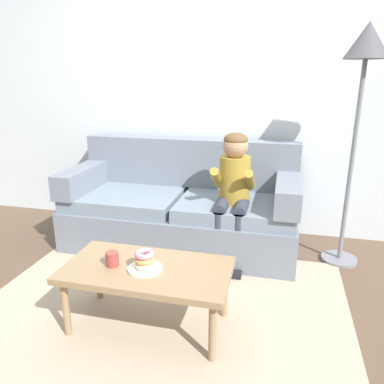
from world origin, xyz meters
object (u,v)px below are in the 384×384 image
object	(u,v)px
toy_controller	(87,275)
couch	(182,209)
floor_lamp	(364,70)
coffee_table	(147,274)
person_child	(233,186)
mug	(112,259)
donut	(145,265)

from	to	relation	value
toy_controller	couch	bearing A→B (deg)	45.67
floor_lamp	coffee_table	bearing A→B (deg)	-136.68
toy_controller	floor_lamp	distance (m)	2.65
coffee_table	person_child	bearing A→B (deg)	70.11
mug	donut	bearing A→B (deg)	0.14
couch	person_child	world-z (taller)	person_child
couch	coffee_table	size ratio (longest dim) A/B	2.04
couch	person_child	distance (m)	0.63
toy_controller	coffee_table	bearing A→B (deg)	-42.23
person_child	mug	bearing A→B (deg)	-118.79
donut	couch	bearing A→B (deg)	95.41
toy_controller	mug	bearing A→B (deg)	-54.38
toy_controller	floor_lamp	xyz separation A→B (m)	(1.99, 0.79, 1.56)
coffee_table	floor_lamp	xyz separation A→B (m)	(1.30, 1.23, 1.21)
toy_controller	donut	bearing A→B (deg)	-43.97
couch	floor_lamp	distance (m)	1.89
couch	donut	distance (m)	1.30
coffee_table	couch	bearing A→B (deg)	95.54
coffee_table	donut	size ratio (longest dim) A/B	8.54
toy_controller	floor_lamp	size ratio (longest dim) A/B	0.12
floor_lamp	toy_controller	bearing A→B (deg)	-158.27
person_child	floor_lamp	size ratio (longest dim) A/B	0.57
couch	floor_lamp	world-z (taller)	floor_lamp
mug	toy_controller	world-z (taller)	mug
coffee_table	toy_controller	size ratio (longest dim) A/B	4.53
couch	donut	xyz separation A→B (m)	(0.12, -1.29, 0.11)
couch	toy_controller	size ratio (longest dim) A/B	9.26
mug	floor_lamp	world-z (taller)	floor_lamp
donut	coffee_table	bearing A→B (deg)	89.51
coffee_table	mug	size ratio (longest dim) A/B	11.38
donut	toy_controller	xyz separation A→B (m)	(-0.69, 0.46, -0.43)
person_child	donut	size ratio (longest dim) A/B	9.18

